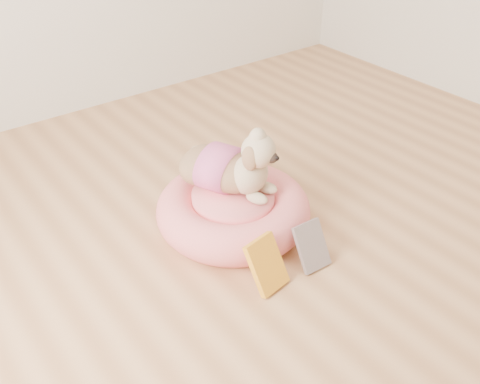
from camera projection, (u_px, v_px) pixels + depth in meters
floor at (355, 311)px, 1.99m from camera, size 4.50×4.50×0.00m
pet_bed at (233, 210)px, 2.37m from camera, size 0.68×0.68×0.18m
dog at (231, 156)px, 2.26m from camera, size 0.47×0.54×0.33m
book_yellow at (267, 264)px, 2.05m from camera, size 0.16×0.15×0.20m
book_white at (312, 246)px, 2.16m from camera, size 0.13×0.13×0.18m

